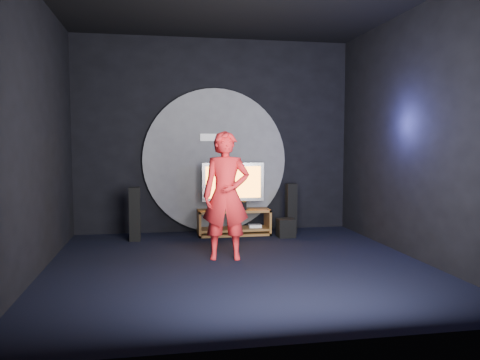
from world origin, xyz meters
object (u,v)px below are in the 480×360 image
tower_speaker_left (135,214)px  tower_speaker_right (291,208)px  player (226,196)px  subwoofer (286,228)px  media_console (234,224)px  tv (233,184)px

tower_speaker_left → tower_speaker_right: (2.74, 0.20, 0.00)m
tower_speaker_left → player: 2.02m
tower_speaker_left → subwoofer: tower_speaker_left is taller
media_console → tv: (-0.01, 0.07, 0.70)m
player → media_console: bearing=84.8°
media_console → subwoofer: 0.92m
media_console → tower_speaker_right: size_ratio=1.43×
player → tv: bearing=85.6°
tv → tower_speaker_left: bearing=-170.7°
media_console → subwoofer: media_console is taller
subwoofer → player: 1.95m
media_console → tower_speaker_left: (-1.71, -0.21, 0.25)m
tower_speaker_left → tv: bearing=9.3°
player → tower_speaker_right: bearing=57.5°
player → subwoofer: bearing=55.0°
tv → subwoofer: (0.85, -0.42, -0.74)m
tower_speaker_left → player: size_ratio=0.50×
media_console → tower_speaker_left: tower_speaker_left is taller
media_console → subwoofer: (0.84, -0.36, -0.04)m
media_console → tower_speaker_left: 1.74m
tv → player: (-0.39, -1.75, -0.01)m
tv → tower_speaker_left: (-1.70, -0.28, -0.45)m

